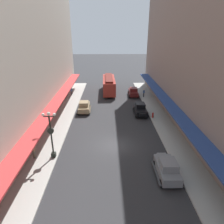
# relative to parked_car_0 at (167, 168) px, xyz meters

# --- Properties ---
(ground_plane) EXTENTS (200.00, 200.00, 0.00)m
(ground_plane) POSITION_rel_parked_car_0_xyz_m (-4.82, 5.73, -0.94)
(ground_plane) COLOR #2D2D30
(sidewalk_left) EXTENTS (3.00, 60.00, 0.15)m
(sidewalk_left) POSITION_rel_parked_car_0_xyz_m (-12.32, 5.73, -0.87)
(sidewalk_left) COLOR #A8A59E
(sidewalk_left) RESTS_ON ground
(sidewalk_right) EXTENTS (3.00, 60.00, 0.15)m
(sidewalk_right) POSITION_rel_parked_car_0_xyz_m (2.68, 5.73, -0.87)
(sidewalk_right) COLOR #A8A59E
(sidewalk_right) RESTS_ON ground
(building_row_left) EXTENTS (4.30, 60.00, 25.91)m
(building_row_left) POSITION_rel_parked_car_0_xyz_m (-15.06, 5.73, 12.01)
(building_row_left) COLOR #B2A899
(building_row_left) RESTS_ON ground
(building_row_right) EXTENTS (4.30, 60.00, 25.28)m
(building_row_right) POSITION_rel_parked_car_0_xyz_m (5.41, 5.73, 11.69)
(building_row_right) COLOR gray
(building_row_right) RESTS_ON ground
(parked_car_0) EXTENTS (2.17, 4.27, 1.84)m
(parked_car_0) POSITION_rel_parked_car_0_xyz_m (0.00, 0.00, 0.00)
(parked_car_0) COLOR slate
(parked_car_0) RESTS_ON ground
(parked_car_1) EXTENTS (2.19, 4.28, 1.84)m
(parked_car_1) POSITION_rel_parked_car_0_xyz_m (-0.19, 15.07, 0.00)
(parked_car_1) COLOR black
(parked_car_1) RESTS_ON ground
(parked_car_2) EXTENTS (2.25, 4.30, 1.84)m
(parked_car_2) POSITION_rel_parked_car_0_xyz_m (-9.36, 16.44, 0.00)
(parked_car_2) COLOR #997F5B
(parked_car_2) RESTS_ON ground
(parked_car_3) EXTENTS (2.17, 4.27, 1.84)m
(parked_car_3) POSITION_rel_parked_car_0_xyz_m (-0.14, 24.88, 0.00)
(parked_car_3) COLOR #591919
(parked_car_3) RESTS_ON ground
(streetcar) EXTENTS (2.68, 9.64, 3.46)m
(streetcar) POSITION_rel_parked_car_0_xyz_m (-5.14, 27.59, 0.96)
(streetcar) COLOR #A52D23
(streetcar) RESTS_ON ground
(lamp_post_with_clock) EXTENTS (1.42, 0.44, 5.16)m
(lamp_post_with_clock) POSITION_rel_parked_car_0_xyz_m (-11.22, 3.19, 2.04)
(lamp_post_with_clock) COLOR black
(lamp_post_with_clock) RESTS_ON sidewalk_left
(fire_hydrant) EXTENTS (0.24, 0.24, 0.82)m
(fire_hydrant) POSITION_rel_parked_car_0_xyz_m (1.53, 13.42, -0.38)
(fire_hydrant) COLOR #B21E19
(fire_hydrant) RESTS_ON sidewalk_right
(pedestrian_0) EXTENTS (0.36, 0.24, 1.64)m
(pedestrian_0) POSITION_rel_parked_car_0_xyz_m (1.85, 23.88, 0.05)
(pedestrian_0) COLOR #2D2D33
(pedestrian_0) RESTS_ON sidewalk_right
(pedestrian_1) EXTENTS (0.36, 0.28, 1.67)m
(pedestrian_1) POSITION_rel_parked_car_0_xyz_m (-13.23, 3.04, 0.07)
(pedestrian_1) COLOR #4C4238
(pedestrian_1) RESTS_ON sidewalk_left
(pedestrian_2) EXTENTS (0.36, 0.24, 1.64)m
(pedestrian_2) POSITION_rel_parked_car_0_xyz_m (-12.98, 25.48, 0.05)
(pedestrian_2) COLOR #2D2D33
(pedestrian_2) RESTS_ON sidewalk_left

